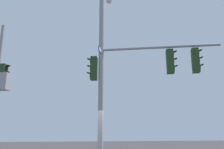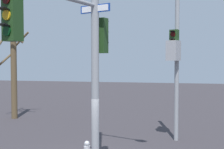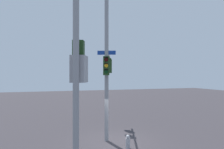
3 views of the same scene
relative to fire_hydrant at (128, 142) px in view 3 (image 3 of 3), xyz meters
The scene contains 4 objects.
ground_plane 1.23m from the fire_hydrant, 167.96° to the right, with size 80.00×80.00×0.00m, color #373337.
main_signal_pole_assembly 5.44m from the fire_hydrant, 168.55° to the right, with size 5.75×4.35×9.98m.
secondary_pole_assembly 5.86m from the fire_hydrant, 43.14° to the right, with size 0.84×0.67×7.31m.
fire_hydrant is the anchor object (origin of this frame).
Camera 3 is at (10.86, -3.78, 3.90)m, focal length 31.44 mm.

